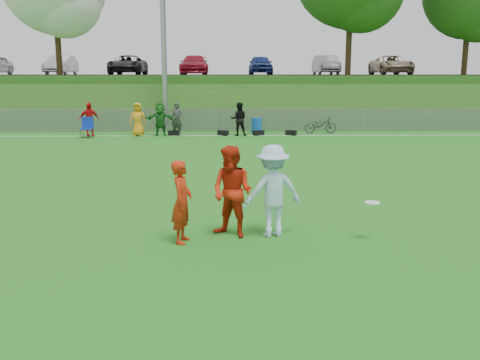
{
  "coord_description": "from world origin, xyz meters",
  "views": [
    {
      "loc": [
        0.4,
        -9.34,
        3.04
      ],
      "look_at": [
        0.65,
        0.5,
        1.11
      ],
      "focal_mm": 40.0,
      "sensor_mm": 36.0,
      "label": 1
    }
  ],
  "objects_px": {
    "player_red_center": "(232,192)",
    "player_blue": "(273,191)",
    "recycling_bin": "(257,126)",
    "bicycle": "(320,125)",
    "player_red_left": "(182,202)",
    "frisbee": "(372,203)"
  },
  "relations": [
    {
      "from": "frisbee",
      "to": "recycling_bin",
      "type": "distance_m",
      "value": 18.81
    },
    {
      "from": "player_red_center",
      "to": "frisbee",
      "type": "distance_m",
      "value": 2.62
    },
    {
      "from": "recycling_bin",
      "to": "bicycle",
      "type": "height_order",
      "value": "bicycle"
    },
    {
      "from": "player_blue",
      "to": "recycling_bin",
      "type": "xyz_separation_m",
      "value": [
        0.73,
        18.44,
        -0.47
      ]
    },
    {
      "from": "player_red_left",
      "to": "player_red_center",
      "type": "height_order",
      "value": "player_red_center"
    },
    {
      "from": "player_red_left",
      "to": "player_blue",
      "type": "height_order",
      "value": "player_blue"
    },
    {
      "from": "player_red_center",
      "to": "recycling_bin",
      "type": "relative_size",
      "value": 2.1
    },
    {
      "from": "player_red_left",
      "to": "recycling_bin",
      "type": "height_order",
      "value": "player_red_left"
    },
    {
      "from": "recycling_bin",
      "to": "bicycle",
      "type": "distance_m",
      "value": 3.4
    },
    {
      "from": "bicycle",
      "to": "player_red_center",
      "type": "bearing_deg",
      "value": 162.27
    },
    {
      "from": "player_red_center",
      "to": "recycling_bin",
      "type": "bearing_deg",
      "value": 118.4
    },
    {
      "from": "player_red_center",
      "to": "bicycle",
      "type": "bearing_deg",
      "value": 108.18
    },
    {
      "from": "player_red_left",
      "to": "recycling_bin",
      "type": "relative_size",
      "value": 1.85
    },
    {
      "from": "recycling_bin",
      "to": "bicycle",
      "type": "relative_size",
      "value": 0.49
    },
    {
      "from": "player_red_center",
      "to": "bicycle",
      "type": "relative_size",
      "value": 1.03
    },
    {
      "from": "player_red_left",
      "to": "player_blue",
      "type": "distance_m",
      "value": 1.74
    },
    {
      "from": "player_red_left",
      "to": "frisbee",
      "type": "height_order",
      "value": "player_red_left"
    },
    {
      "from": "player_blue",
      "to": "player_red_center",
      "type": "bearing_deg",
      "value": -13.88
    },
    {
      "from": "player_blue",
      "to": "bicycle",
      "type": "xyz_separation_m",
      "value": [
        4.14,
        18.44,
        -0.44
      ]
    },
    {
      "from": "player_red_center",
      "to": "player_blue",
      "type": "xyz_separation_m",
      "value": [
        0.77,
        0.02,
        0.01
      ]
    },
    {
      "from": "player_red_left",
      "to": "player_red_center",
      "type": "xyz_separation_m",
      "value": [
        0.93,
        0.35,
        0.1
      ]
    },
    {
      "from": "player_blue",
      "to": "recycling_bin",
      "type": "distance_m",
      "value": 18.46
    }
  ]
}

